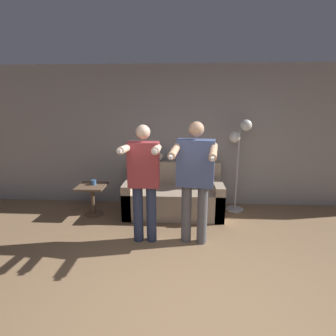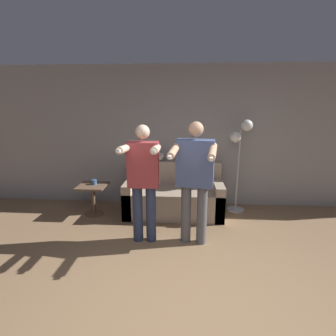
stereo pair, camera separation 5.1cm
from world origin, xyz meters
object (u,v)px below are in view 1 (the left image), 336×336
at_px(person_right, 195,175).
at_px(side_table, 92,194).
at_px(cat, 154,158).
at_px(floor_lamp, 239,143).
at_px(person_left, 144,177).
at_px(couch, 174,197).
at_px(cup, 94,182).

height_order(person_right, side_table, person_right).
xyz_separation_m(cat, side_table, (-1.03, -0.44, -0.56)).
bearing_deg(floor_lamp, person_left, -141.16).
height_order(cat, floor_lamp, floor_lamp).
relative_size(person_left, floor_lamp, 1.00).
relative_size(couch, cup, 19.14).
bearing_deg(cup, person_left, -41.89).
bearing_deg(floor_lamp, person_right, -124.05).
relative_size(person_left, side_table, 3.07).
distance_m(couch, cat, 0.81).
bearing_deg(side_table, floor_lamp, 7.59).
relative_size(person_left, cup, 18.71).
distance_m(person_left, cat, 1.32).
xyz_separation_m(person_left, cup, (-1.02, 0.92, -0.37)).
distance_m(floor_lamp, cup, 2.63).
height_order(person_left, side_table, person_left).
distance_m(person_right, cat, 1.49).
distance_m(person_left, floor_lamp, 1.96).
bearing_deg(cup, floor_lamp, 6.68).
xyz_separation_m(floor_lamp, cup, (-2.53, -0.30, -0.67)).
distance_m(couch, cup, 1.43).
bearing_deg(couch, person_right, -72.55).
xyz_separation_m(couch, floor_lamp, (1.14, 0.20, 0.95)).
bearing_deg(floor_lamp, cat, 176.20).
relative_size(person_right, cat, 3.60).
relative_size(person_left, cat, 3.51).
relative_size(couch, floor_lamp, 1.02).
distance_m(person_left, side_table, 1.47).
bearing_deg(person_right, person_left, -171.43).
relative_size(cat, side_table, 0.88).
bearing_deg(person_right, floor_lamp, 64.30).
bearing_deg(side_table, cat, 23.08).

